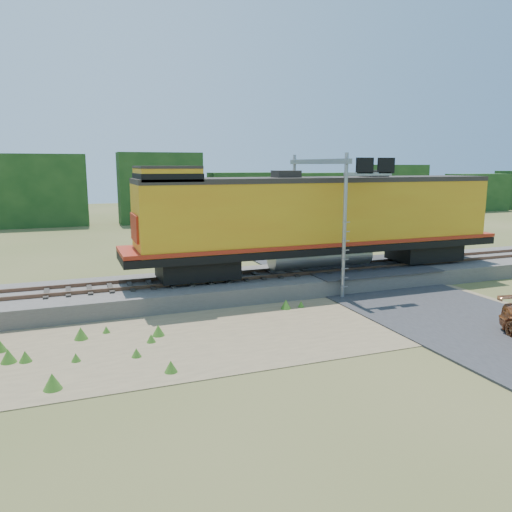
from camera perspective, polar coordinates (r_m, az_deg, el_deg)
name	(u,v)px	position (r m, az deg, el deg)	size (l,w,h in m)	color
ground	(290,328)	(19.87, 3.94, -8.23)	(140.00, 140.00, 0.00)	#475123
ballast	(240,285)	(25.12, -1.79, -3.29)	(70.00, 5.00, 0.80)	slate
rails	(240,275)	(25.01, -1.80, -2.23)	(70.00, 1.54, 0.16)	brown
dirt_shoulder	(238,330)	(19.60, -2.05, -8.43)	(26.00, 8.00, 0.03)	#8C7754
road	(423,304)	(24.08, 18.55, -5.21)	(7.00, 66.00, 0.86)	#38383A
tree_line_north	(144,196)	(55.74, -12.71, 6.76)	(130.00, 3.00, 6.50)	#173814
weed_clumps	(203,338)	(18.84, -6.03, -9.33)	(15.00, 6.20, 0.56)	#3D7220
locomotive	(316,218)	(26.23, 6.93, 4.30)	(20.67, 3.15, 5.33)	black
signal_gantry	(330,188)	(25.70, 8.41, 7.70)	(2.73, 6.20, 6.89)	gray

